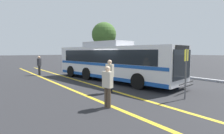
{
  "coord_description": "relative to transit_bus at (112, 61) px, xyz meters",
  "views": [
    {
      "loc": [
        10.31,
        -7.88,
        2.31
      ],
      "look_at": [
        -0.71,
        0.49,
        1.08
      ],
      "focal_mm": 28.0,
      "sensor_mm": 36.0,
      "label": 1
    }
  ],
  "objects": [
    {
      "name": "ground_plane",
      "position": [
        0.73,
        -0.49,
        -1.55
      ],
      "size": [
        220.0,
        220.0,
        0.0
      ],
      "primitive_type": "plane",
      "color": "#262628"
    },
    {
      "name": "lane_strip_0",
      "position": [
        0.02,
        -2.2,
        -1.55
      ],
      "size": [
        31.21,
        0.2,
        0.01
      ],
      "primitive_type": "cube",
      "rotation": [
        0.0,
        0.0,
        1.57
      ],
      "color": "gold",
      "rests_on": "ground_plane"
    },
    {
      "name": "lane_strip_1",
      "position": [
        0.02,
        -4.03,
        -1.55
      ],
      "size": [
        31.21,
        0.2,
        0.01
      ],
      "primitive_type": "cube",
      "rotation": [
        0.0,
        0.0,
        1.57
      ],
      "color": "gold",
      "rests_on": "ground_plane"
    },
    {
      "name": "curb_strip",
      "position": [
        0.02,
        5.96,
        -1.48
      ],
      "size": [
        39.21,
        0.36,
        0.15
      ],
      "primitive_type": "cube",
      "color": "#99999E",
      "rests_on": "ground_plane"
    },
    {
      "name": "transit_bus",
      "position": [
        0.0,
        0.0,
        0.0
      ],
      "size": [
        11.73,
        4.05,
        3.11
      ],
      "rotation": [
        0.0,
        0.0,
        -1.43
      ],
      "color": "silver",
      "rests_on": "ground_plane"
    },
    {
      "name": "parked_car_0",
      "position": [
        -10.49,
        5.21,
        -0.84
      ],
      "size": [
        4.2,
        1.93,
        1.42
      ],
      "rotation": [
        0.0,
        0.0,
        1.54
      ],
      "color": "silver",
      "rests_on": "ground_plane"
    },
    {
      "name": "parked_car_1",
      "position": [
        -4.18,
        4.8,
        -0.8
      ],
      "size": [
        4.83,
        1.96,
        1.49
      ],
      "rotation": [
        0.0,
        0.0,
        1.53
      ],
      "color": "#9E9EA3",
      "rests_on": "ground_plane"
    },
    {
      "name": "pedestrian_0",
      "position": [
        3.31,
        -2.65,
        -0.48
      ],
      "size": [
        0.47,
        0.37,
        1.85
      ],
      "rotation": [
        0.0,
        0.0,
        0.42
      ],
      "color": "black",
      "rests_on": "ground_plane"
    },
    {
      "name": "pedestrian_1",
      "position": [
        -6.82,
        -3.75,
        -0.47
      ],
      "size": [
        0.47,
        0.33,
        1.87
      ],
      "rotation": [
        0.0,
        0.0,
        0.29
      ],
      "color": "#2D2D33",
      "rests_on": "ground_plane"
    },
    {
      "name": "pedestrian_2",
      "position": [
        5.33,
        -4.26,
        -0.57
      ],
      "size": [
        0.46,
        0.31,
        1.72
      ],
      "rotation": [
        0.0,
        0.0,
        3.37
      ],
      "color": "brown",
      "rests_on": "ground_plane"
    },
    {
      "name": "bus_stop_sign",
      "position": [
        6.54,
        -0.49,
        0.0
      ],
      "size": [
        0.08,
        0.4,
        2.46
      ],
      "rotation": [
        0.0,
        0.0,
        -1.43
      ],
      "color": "#59595E",
      "rests_on": "ground_plane"
    },
    {
      "name": "tree_0",
      "position": [
        -14.83,
        9.5,
        3.76
      ],
      "size": [
        4.34,
        4.34,
        7.49
      ],
      "color": "#513823",
      "rests_on": "ground_plane"
    }
  ]
}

